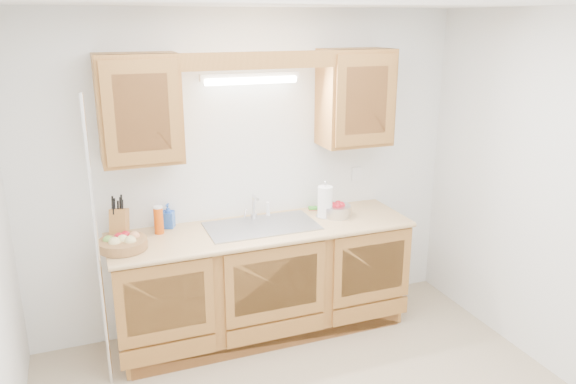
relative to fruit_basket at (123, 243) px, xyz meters
name	(u,v)px	position (x,y,z in m)	size (l,w,h in m)	color
room	(329,239)	(1.03, -1.13, 0.30)	(3.52, 3.50, 2.50)	tan
base_cabinets	(263,281)	(1.03, 0.07, -0.51)	(2.20, 0.60, 0.86)	#A76B31
countertop	(263,230)	(1.03, 0.06, -0.07)	(2.30, 0.63, 0.04)	tan
upper_cabinet_left	(139,109)	(0.20, 0.21, 0.88)	(0.55, 0.33, 0.75)	#A76B31
upper_cabinet_right	(355,98)	(1.86, 0.21, 0.88)	(0.55, 0.33, 0.75)	#A76B31
valance	(260,60)	(1.03, 0.06, 1.19)	(2.20, 0.05, 0.12)	#A76B31
fluorescent_fixture	(251,78)	(1.03, 0.29, 1.05)	(0.76, 0.08, 0.08)	white
sink	(262,235)	(1.03, 0.08, -0.12)	(0.84, 0.46, 0.36)	#9E9EA3
wire_shelf_pole	(97,249)	(-0.17, -0.19, 0.05)	(0.03, 0.03, 2.00)	silver
outlet_plate	(356,174)	(1.98, 0.36, 0.20)	(0.08, 0.01, 0.12)	white
fruit_basket	(123,243)	(0.00, 0.00, 0.00)	(0.37, 0.37, 0.10)	olive
knife_block	(119,224)	(0.00, 0.19, 0.07)	(0.16, 0.21, 0.33)	#A76B31
orange_canister	(159,220)	(0.28, 0.21, 0.06)	(0.09, 0.09, 0.21)	#CF4B0B
soap_bottle	(168,216)	(0.36, 0.31, 0.05)	(0.08, 0.09, 0.19)	blue
sponge	(315,208)	(1.57, 0.30, -0.04)	(0.12, 0.09, 0.02)	#CC333F
paper_towel	(325,202)	(1.57, 0.10, 0.08)	(0.15, 0.15, 0.30)	silver
apple_bowl	(336,210)	(1.67, 0.09, 0.01)	(0.30, 0.30, 0.12)	silver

